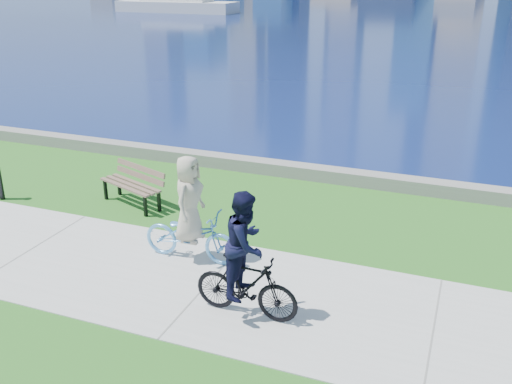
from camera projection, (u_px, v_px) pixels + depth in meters
ground at (207, 286)px, 10.44m from camera, size 320.00×320.00×0.00m
concrete_path at (207, 285)px, 10.43m from camera, size 80.00×3.50×0.02m
seawall at (304, 171)px, 15.74m from camera, size 90.00×0.50×0.35m
bay_water at (453, 12)px, 72.82m from camera, size 320.00×131.00×0.01m
ferry_near at (177, 5)px, 72.45m from camera, size 15.57×4.45×2.11m
park_bench at (134, 182)px, 13.84m from camera, size 1.92×1.22×0.94m
cyclist_woman at (190, 222)px, 11.08m from camera, size 0.73×1.98×2.15m
cyclist_man at (246, 265)px, 9.21m from camera, size 0.68×1.82×2.21m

